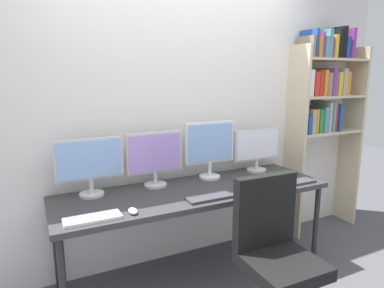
{
  "coord_description": "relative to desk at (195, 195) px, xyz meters",
  "views": [
    {
      "loc": [
        -1.1,
        -1.6,
        1.6
      ],
      "look_at": [
        0.0,
        0.65,
        1.09
      ],
      "focal_mm": 31.04,
      "sensor_mm": 36.0,
      "label": 1
    }
  ],
  "objects": [
    {
      "name": "office_chair",
      "position": [
        0.2,
        -0.73,
        -0.29
      ],
      "size": [
        0.52,
        0.52,
        0.99
      ],
      "color": "#2D2D33",
      "rests_on": "ground_plane"
    },
    {
      "name": "bookshelf",
      "position": [
        1.57,
        0.23,
        0.68
      ],
      "size": [
        0.83,
        0.28,
        2.07
      ],
      "color": "beige",
      "rests_on": "ground_plane"
    },
    {
      "name": "monitor_center_left",
      "position": [
        -0.25,
        0.21,
        0.29
      ],
      "size": [
        0.45,
        0.18,
        0.44
      ],
      "color": "silver",
      "rests_on": "desk"
    },
    {
      "name": "wall_back",
      "position": [
        0.0,
        0.42,
        0.61
      ],
      "size": [
        4.53,
        0.1,
        2.6
      ],
      "color": "silver",
      "rests_on": "ground_plane"
    },
    {
      "name": "monitor_far_left",
      "position": [
        -0.74,
        0.21,
        0.29
      ],
      "size": [
        0.49,
        0.18,
        0.43
      ],
      "color": "silver",
      "rests_on": "desk"
    },
    {
      "name": "monitor_center_right",
      "position": [
        0.25,
        0.21,
        0.33
      ],
      "size": [
        0.46,
        0.18,
        0.49
      ],
      "color": "silver",
      "rests_on": "desk"
    },
    {
      "name": "mouse_left_side",
      "position": [
        0.59,
        -0.2,
        0.07
      ],
      "size": [
        0.06,
        0.1,
        0.03
      ],
      "primitive_type": "ellipsoid",
      "color": "#38383D",
      "rests_on": "desk"
    },
    {
      "name": "desk",
      "position": [
        0.0,
        0.0,
        0.0
      ],
      "size": [
        2.13,
        0.68,
        0.74
      ],
      "color": "#333333",
      "rests_on": "ground_plane"
    },
    {
      "name": "mouse_right_side",
      "position": [
        -0.56,
        -0.24,
        0.07
      ],
      "size": [
        0.06,
        0.1,
        0.03
      ],
      "primitive_type": "ellipsoid",
      "color": "silver",
      "rests_on": "desk"
    },
    {
      "name": "keyboard_left",
      "position": [
        -0.81,
        -0.23,
        0.06
      ],
      "size": [
        0.34,
        0.13,
        0.02
      ],
      "primitive_type": "cube",
      "color": "silver",
      "rests_on": "desk"
    },
    {
      "name": "keyboard_right",
      "position": [
        0.81,
        -0.23,
        0.06
      ],
      "size": [
        0.33,
        0.13,
        0.02
      ],
      "primitive_type": "cube",
      "color": "#38383D",
      "rests_on": "desk"
    },
    {
      "name": "keyboard_center",
      "position": [
        0.0,
        -0.23,
        0.06
      ],
      "size": [
        0.34,
        0.13,
        0.02
      ],
      "primitive_type": "cube",
      "color": "#38383D",
      "rests_on": "desk"
    },
    {
      "name": "monitor_far_right",
      "position": [
        0.74,
        0.21,
        0.27
      ],
      "size": [
        0.49,
        0.18,
        0.39
      ],
      "color": "silver",
      "rests_on": "desk"
    }
  ]
}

